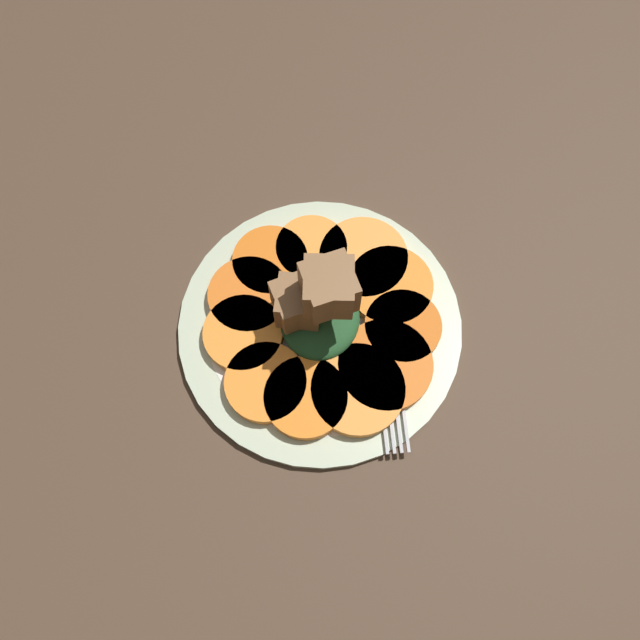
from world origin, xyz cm
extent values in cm
cube|color=#4C3828|center=(0.00, 0.00, 1.00)|extent=(120.00, 120.00, 2.00)
cylinder|color=beige|center=(0.00, 0.00, 2.50)|extent=(28.67, 28.67, 1.00)
cylinder|color=white|center=(0.00, 0.00, 2.55)|extent=(22.93, 22.93, 1.00)
cylinder|color=orange|center=(7.83, 2.27, 3.74)|extent=(7.44, 7.44, 1.28)
cylinder|color=orange|center=(5.68, 6.22, 3.74)|extent=(7.81, 7.81, 1.28)
cylinder|color=orange|center=(1.53, 7.60, 3.74)|extent=(8.26, 8.26, 1.28)
cylinder|color=orange|center=(-2.60, 7.27, 3.74)|extent=(7.93, 7.93, 1.28)
cylinder|color=orange|center=(-7.13, 4.06, 3.74)|extent=(7.92, 7.92, 1.28)
cylinder|color=orange|center=(-7.92, -0.39, 3.74)|extent=(8.01, 8.01, 1.28)
cylinder|color=orange|center=(-6.31, -4.78, 3.74)|extent=(9.05, 9.05, 1.28)
cylinder|color=orange|center=(-3.44, -7.03, 3.74)|extent=(9.26, 9.26, 1.28)
cylinder|color=#D66114|center=(0.81, -8.22, 3.74)|extent=(7.67, 7.67, 1.28)
cylinder|color=orange|center=(5.00, -6.39, 3.74)|extent=(8.70, 8.70, 1.28)
cylinder|color=#F9963A|center=(7.67, -3.22, 3.74)|extent=(9.20, 9.20, 1.28)
ellipsoid|color=#235128|center=(0.00, 0.00, 4.49)|extent=(8.74, 7.87, 2.78)
cube|color=brown|center=(0.04, 2.23, 7.90)|extent=(5.59, 5.59, 4.05)
cube|color=olive|center=(0.25, 1.96, 7.48)|extent=(4.17, 4.17, 3.21)
cube|color=brown|center=(0.14, 2.01, 7.91)|extent=(4.32, 4.32, 4.07)
cube|color=brown|center=(-0.23, -0.76, 12.37)|extent=(4.93, 4.93, 4.33)
cube|color=brown|center=(0.43, -0.79, 12.37)|extent=(5.90, 5.90, 4.33)
cube|color=#B2B2B7|center=(1.39, -6.06, 3.30)|extent=(13.05, 4.37, 0.40)
cube|color=#B2B2B7|center=(-5.77, -7.91, 3.30)|extent=(2.13, 2.64, 0.40)
cube|color=#B2B2B7|center=(-8.81, -9.73, 3.30)|extent=(5.11, 1.60, 0.40)
cube|color=#B2B2B7|center=(-8.98, -9.09, 3.30)|extent=(5.11, 1.60, 0.40)
cube|color=#B2B2B7|center=(-9.15, -8.44, 3.30)|extent=(5.11, 1.60, 0.40)
cube|color=#B2B2B7|center=(-9.31, -7.80, 3.30)|extent=(5.11, 1.60, 0.40)
camera|label=1|loc=(-21.97, -3.83, 61.84)|focal=35.00mm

